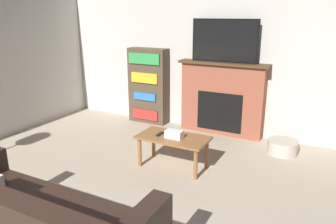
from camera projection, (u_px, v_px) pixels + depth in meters
The scene contains 8 objects.
wall_back at pixel (214, 50), 5.34m from camera, with size 6.65×0.06×2.70m.
fireplace at pixel (222, 98), 5.34m from camera, with size 1.46×0.28×1.19m.
tv at pixel (224, 41), 5.05m from camera, with size 1.06×0.03×0.66m.
coffee_table at pixel (173, 141), 4.20m from camera, with size 0.91×0.48×0.42m.
tissue_box at pixel (174, 134), 4.13m from camera, with size 0.22×0.12×0.10m.
remote_control at pixel (160, 134), 4.25m from camera, with size 0.04×0.15×0.02m.
bookshelf at pixel (149, 86), 5.91m from camera, with size 0.72×0.29×1.35m.
storage_basket at pixel (283, 147), 4.69m from camera, with size 0.43×0.43×0.19m.
Camera 1 is at (1.84, -0.71, 1.93)m, focal length 35.00 mm.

